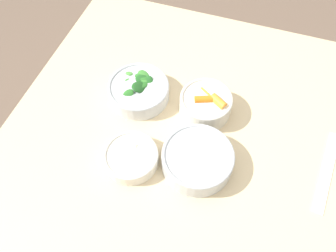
{
  "coord_description": "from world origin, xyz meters",
  "views": [
    {
      "loc": [
        0.47,
        0.13,
        1.58
      ],
      "look_at": [
        -0.0,
        -0.02,
        0.79
      ],
      "focal_mm": 35.0,
      "sensor_mm": 36.0,
      "label": 1
    }
  ],
  "objects_px": {
    "bowl_beans_hotdog": "(197,160)",
    "ruler": "(327,171)",
    "bowl_greens": "(139,90)",
    "bowl_cookies": "(131,157)",
    "bowl_carrots": "(205,104)"
  },
  "relations": [
    {
      "from": "bowl_beans_hotdog",
      "to": "bowl_carrots",
      "type": "bearing_deg",
      "value": -171.55
    },
    {
      "from": "bowl_greens",
      "to": "ruler",
      "type": "bearing_deg",
      "value": 82.16
    },
    {
      "from": "bowl_carrots",
      "to": "bowl_beans_hotdog",
      "type": "height_order",
      "value": "bowl_carrots"
    },
    {
      "from": "bowl_cookies",
      "to": "ruler",
      "type": "relative_size",
      "value": 0.58
    },
    {
      "from": "bowl_beans_hotdog",
      "to": "bowl_cookies",
      "type": "xyz_separation_m",
      "value": [
        0.05,
        -0.17,
        -0.01
      ]
    },
    {
      "from": "bowl_greens",
      "to": "bowl_cookies",
      "type": "xyz_separation_m",
      "value": [
        0.22,
        0.06,
        -0.01
      ]
    },
    {
      "from": "bowl_beans_hotdog",
      "to": "ruler",
      "type": "xyz_separation_m",
      "value": [
        -0.09,
        0.34,
        -0.03
      ]
    },
    {
      "from": "bowl_carrots",
      "to": "bowl_greens",
      "type": "distance_m",
      "value": 0.21
    },
    {
      "from": "bowl_greens",
      "to": "bowl_cookies",
      "type": "relative_size",
      "value": 1.25
    },
    {
      "from": "ruler",
      "to": "bowl_beans_hotdog",
      "type": "bearing_deg",
      "value": -74.79
    },
    {
      "from": "bowl_greens",
      "to": "bowl_cookies",
      "type": "bearing_deg",
      "value": 15.66
    },
    {
      "from": "bowl_beans_hotdog",
      "to": "bowl_greens",
      "type": "bearing_deg",
      "value": -126.25
    },
    {
      "from": "bowl_greens",
      "to": "bowl_carrots",
      "type": "bearing_deg",
      "value": 91.97
    },
    {
      "from": "bowl_beans_hotdog",
      "to": "bowl_cookies",
      "type": "bearing_deg",
      "value": -74.98
    },
    {
      "from": "bowl_beans_hotdog",
      "to": "ruler",
      "type": "relative_size",
      "value": 0.74
    }
  ]
}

